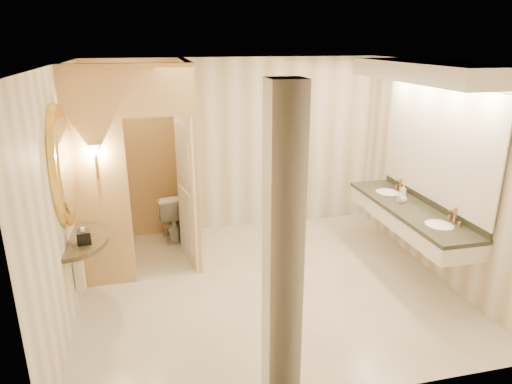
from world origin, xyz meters
TOP-DOWN VIEW (x-y plane):
  - floor at (0.00, 0.00)m, footprint 4.50×4.50m
  - ceiling at (0.00, 0.00)m, footprint 4.50×4.50m
  - wall_back at (0.00, 2.00)m, footprint 4.50×0.02m
  - wall_front at (0.00, -2.00)m, footprint 4.50×0.02m
  - wall_left at (-2.25, 0.00)m, footprint 0.02×4.00m
  - wall_right at (2.25, 0.00)m, footprint 0.02×4.00m
  - toilet_closet at (-1.11, 0.97)m, footprint 1.50×1.55m
  - wall_sconce at (-1.93, 0.43)m, footprint 0.14×0.14m
  - vanity at (1.98, 0.05)m, footprint 0.75×2.49m
  - console_shelf at (-2.21, -0.02)m, footprint 0.99×0.99m
  - pillar at (-0.34, -1.80)m, footprint 0.27×0.27m
  - tissue_box at (-2.07, -0.17)m, footprint 0.16×0.16m
  - toilet at (-1.10, 1.75)m, footprint 0.52×0.78m
  - soap_bottle_a at (1.90, 0.25)m, footprint 0.08×0.08m
  - soap_bottle_b at (1.93, 0.21)m, footprint 0.11×0.11m
  - soap_bottle_c at (1.97, 0.30)m, footprint 0.10×0.10m

SIDE VIEW (x-z plane):
  - floor at x=0.00m, z-range 0.00..0.00m
  - toilet at x=-1.10m, z-range 0.00..0.75m
  - soap_bottle_b at x=1.93m, z-range 0.88..1.00m
  - tissue_box at x=-2.07m, z-range 0.88..1.02m
  - soap_bottle_a at x=1.90m, z-range 0.88..1.02m
  - soap_bottle_c at x=1.97m, z-range 0.88..1.11m
  - console_shelf at x=-2.21m, z-range 0.37..2.32m
  - wall_back at x=0.00m, z-range 0.00..2.70m
  - wall_front at x=0.00m, z-range 0.00..2.70m
  - wall_left at x=-2.25m, z-range 0.00..2.70m
  - wall_right at x=2.25m, z-range 0.00..2.70m
  - pillar at x=-0.34m, z-range 0.00..2.70m
  - toilet_closet at x=-1.11m, z-range 0.04..2.74m
  - vanity at x=1.98m, z-range 0.58..2.67m
  - wall_sconce at x=-1.93m, z-range 1.52..1.94m
  - ceiling at x=0.00m, z-range 2.70..2.70m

